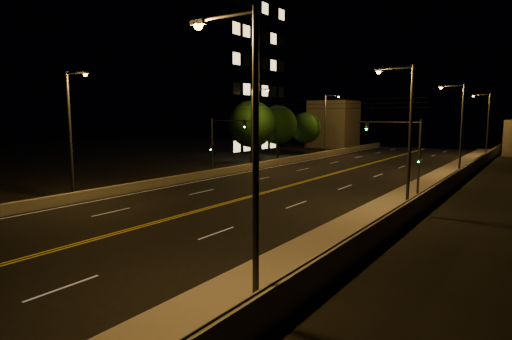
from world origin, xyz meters
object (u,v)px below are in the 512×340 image
Objects in this scene: streetlight_3 at (486,121)px; building_tower at (200,55)px; streetlight_5 at (254,123)px; tree_1 at (278,125)px; streetlight_4 at (72,128)px; traffic_signal_right at (406,148)px; streetlight_2 at (459,124)px; streetlight_1 at (406,129)px; tree_0 at (252,124)px; tree_2 at (305,128)px; streetlight_6 at (326,121)px; traffic_signal_left at (219,140)px; streetlight_0 at (248,146)px.

building_tower is (-40.48, -17.52, 10.64)m from streetlight_3.
tree_1 is (-4.27, 12.53, -0.56)m from streetlight_5.
streetlight_4 reaches higher than traffic_signal_right.
streetlight_5 is (-21.46, -5.96, 0.00)m from streetlight_2.
streetlight_4 is (-21.46, -9.66, 0.00)m from streetlight_1.
tree_0 is 1.06× the size of tree_1.
tree_1 is 1.14× the size of tree_2.
building_tower is at bearing -178.22° from tree_1.
tree_1 is at bearing -146.45° from streetlight_3.
streetlight_3 is 26.85m from tree_2.
building_tower is (-19.02, -8.33, 10.64)m from streetlight_6.
streetlight_2 and streetlight_3 have the same top height.
traffic_signal_right is (19.92, -7.88, -1.65)m from streetlight_5.
traffic_signal_left is 21.14m from tree_1.
streetlight_5 reaches higher than tree_2.
streetlight_6 is (-21.46, -9.19, 0.00)m from streetlight_3.
streetlight_0 is 1.00× the size of streetlight_5.
streetlight_2 is at bearing -90.00° from streetlight_3.
tree_0 is at bearing 127.45° from streetlight_5.
tree_1 is at bearing 108.80° from streetlight_5.
tree_2 is (-25.25, -9.04, -1.17)m from streetlight_3.
tree_1 reaches higher than tree_2.
streetlight_4 is 44.37m from tree_2.
streetlight_3 is 1.22× the size of tree_1.
building_tower reaches higher than tree_0.
streetlight_5 is at bearing 90.00° from streetlight_4.
streetlight_4 is 25.46m from traffic_signal_right.
streetlight_1 is at bearing -36.21° from tree_0.
tree_1 is (-4.27, -7.87, -0.56)m from streetlight_6.
building_tower is at bearing -156.35° from streetlight_6.
streetlight_5 is 8.13m from traffic_signal_left.
streetlight_0 is 1.00× the size of streetlight_3.
streetlight_0 is 23.81m from traffic_signal_right.
streetlight_3 is (0.00, 23.63, 0.00)m from streetlight_2.
streetlight_3 is at bearing 90.00° from streetlight_1.
streetlight_5 is at bearing 98.22° from traffic_signal_left.
streetlight_5 is at bearing 124.20° from streetlight_0.
streetlight_4 is 36.43m from tree_1.
streetlight_6 is (-21.46, 34.38, 0.00)m from streetlight_1.
streetlight_2 is at bearing 15.53° from streetlight_5.
streetlight_0 is at bearing -67.57° from streetlight_6.
tree_2 is at bearing -160.30° from streetlight_3.
streetlight_4 is 1.22× the size of tree_1.
streetlight_1 is at bearing -16.71° from traffic_signal_left.
streetlight_2 is 1.00× the size of streetlight_3.
tree_1 is at bearing 1.78° from building_tower.
tree_1 is at bearing 98.21° from tree_0.
streetlight_5 reaches higher than tree_1.
streetlight_6 reaches higher than traffic_signal_right.
streetlight_6 is 1.39× the size of tree_2.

